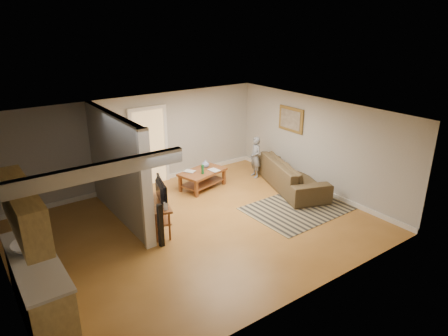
{
  "coord_description": "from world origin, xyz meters",
  "views": [
    {
      "loc": [
        -4.09,
        -6.72,
        4.39
      ],
      "look_at": [
        0.98,
        0.37,
        1.1
      ],
      "focal_mm": 32.0,
      "sensor_mm": 36.0,
      "label": 1
    }
  ],
  "objects_px": {
    "tv_console": "(158,205)",
    "toy_basket": "(202,176)",
    "speaker_right": "(120,175)",
    "child": "(255,177)",
    "speaker_left": "(161,225)",
    "sofa": "(291,187)",
    "coffee_table": "(203,174)",
    "toddler": "(125,194)"
  },
  "relations": [
    {
      "from": "coffee_table",
      "to": "tv_console",
      "type": "distance_m",
      "value": 2.53
    },
    {
      "from": "coffee_table",
      "to": "toddler",
      "type": "height_order",
      "value": "coffee_table"
    },
    {
      "from": "sofa",
      "to": "child",
      "type": "relative_size",
      "value": 2.19
    },
    {
      "from": "speaker_left",
      "to": "tv_console",
      "type": "bearing_deg",
      "value": 60.26
    },
    {
      "from": "toddler",
      "to": "speaker_right",
      "type": "bearing_deg",
      "value": 7.57
    },
    {
      "from": "speaker_left",
      "to": "toy_basket",
      "type": "distance_m",
      "value": 3.58
    },
    {
      "from": "toddler",
      "to": "speaker_left",
      "type": "bearing_deg",
      "value": 89.72
    },
    {
      "from": "speaker_right",
      "to": "speaker_left",
      "type": "bearing_deg",
      "value": -74.47
    },
    {
      "from": "toy_basket",
      "to": "speaker_left",
      "type": "bearing_deg",
      "value": -135.94
    },
    {
      "from": "tv_console",
      "to": "sofa",
      "type": "bearing_deg",
      "value": 16.31
    },
    {
      "from": "tv_console",
      "to": "child",
      "type": "distance_m",
      "value": 3.99
    },
    {
      "from": "sofa",
      "to": "coffee_table",
      "type": "bearing_deg",
      "value": 74.31
    },
    {
      "from": "sofa",
      "to": "child",
      "type": "height_order",
      "value": "child"
    },
    {
      "from": "child",
      "to": "toddler",
      "type": "height_order",
      "value": "child"
    },
    {
      "from": "coffee_table",
      "to": "tv_console",
      "type": "relative_size",
      "value": 1.22
    },
    {
      "from": "toddler",
      "to": "tv_console",
      "type": "bearing_deg",
      "value": 94.1
    },
    {
      "from": "coffee_table",
      "to": "speaker_left",
      "type": "xyz_separation_m",
      "value": [
        -2.32,
        -2.05,
        0.08
      ]
    },
    {
      "from": "coffee_table",
      "to": "speaker_left",
      "type": "bearing_deg",
      "value": -138.55
    },
    {
      "from": "child",
      "to": "speaker_left",
      "type": "bearing_deg",
      "value": -52.97
    },
    {
      "from": "coffee_table",
      "to": "toddler",
      "type": "bearing_deg",
      "value": 156.08
    },
    {
      "from": "speaker_right",
      "to": "coffee_table",
      "type": "bearing_deg",
      "value": -1.41
    },
    {
      "from": "speaker_right",
      "to": "toy_basket",
      "type": "xyz_separation_m",
      "value": [
        2.26,
        -0.42,
        -0.4
      ]
    },
    {
      "from": "sofa",
      "to": "tv_console",
      "type": "distance_m",
      "value": 4.09
    },
    {
      "from": "coffee_table",
      "to": "speaker_right",
      "type": "xyz_separation_m",
      "value": [
        -2.02,
        0.85,
        0.16
      ]
    },
    {
      "from": "tv_console",
      "to": "speaker_left",
      "type": "distance_m",
      "value": 0.66
    },
    {
      "from": "tv_console",
      "to": "child",
      "type": "bearing_deg",
      "value": 33.87
    },
    {
      "from": "tv_console",
      "to": "toy_basket",
      "type": "xyz_separation_m",
      "value": [
        2.3,
        1.89,
        -0.47
      ]
    },
    {
      "from": "coffee_table",
      "to": "toy_basket",
      "type": "xyz_separation_m",
      "value": [
        0.24,
        0.43,
        -0.23
      ]
    },
    {
      "from": "speaker_right",
      "to": "toy_basket",
      "type": "height_order",
      "value": "speaker_right"
    },
    {
      "from": "speaker_left",
      "to": "toddler",
      "type": "relative_size",
      "value": 1.0
    },
    {
      "from": "coffee_table",
      "to": "speaker_left",
      "type": "height_order",
      "value": "speaker_left"
    },
    {
      "from": "toy_basket",
      "to": "child",
      "type": "bearing_deg",
      "value": -24.34
    },
    {
      "from": "speaker_left",
      "to": "toddler",
      "type": "height_order",
      "value": "speaker_left"
    },
    {
      "from": "coffee_table",
      "to": "toy_basket",
      "type": "distance_m",
      "value": 0.55
    },
    {
      "from": "speaker_right",
      "to": "child",
      "type": "bearing_deg",
      "value": 5.32
    },
    {
      "from": "sofa",
      "to": "toddler",
      "type": "relative_size",
      "value": 2.8
    },
    {
      "from": "coffee_table",
      "to": "tv_console",
      "type": "xyz_separation_m",
      "value": [
        -2.06,
        -1.46,
        0.23
      ]
    },
    {
      "from": "coffee_table",
      "to": "speaker_left",
      "type": "relative_size",
      "value": 1.5
    },
    {
      "from": "tv_console",
      "to": "speaker_left",
      "type": "bearing_deg",
      "value": -98.18
    },
    {
      "from": "coffee_table",
      "to": "toy_basket",
      "type": "relative_size",
      "value": 3.37
    },
    {
      "from": "tv_console",
      "to": "child",
      "type": "height_order",
      "value": "tv_console"
    },
    {
      "from": "child",
      "to": "coffee_table",
      "type": "bearing_deg",
      "value": -84.99
    }
  ]
}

